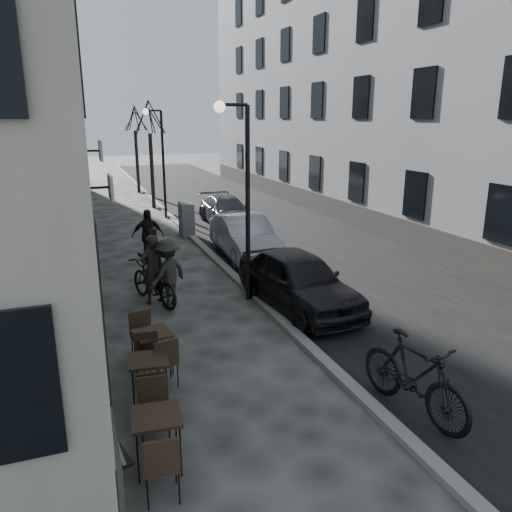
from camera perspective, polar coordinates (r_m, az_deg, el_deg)
ground at (r=8.60m, az=13.24°, el=-18.14°), size 120.00×120.00×0.00m
road at (r=23.75m, az=-0.16°, el=4.16°), size 7.30×60.00×0.00m
kerb at (r=22.77m, az=-8.84°, el=3.62°), size 0.25×60.00×0.12m
building_left at (r=22.67m, az=-26.88°, el=22.38°), size 4.00×35.00×16.00m
building_right at (r=26.41m, az=11.96°, el=22.44°), size 4.00×35.00×16.00m
streetlamp_near at (r=12.61m, az=-1.70°, el=8.51°), size 0.90×0.28×5.09m
streetlamp_far at (r=24.24m, az=-11.01°, el=11.65°), size 0.90×0.28×5.09m
tree_near at (r=27.16m, az=-12.12°, el=15.17°), size 2.40×2.40×5.70m
tree_far at (r=33.11m, az=-13.73°, el=15.09°), size 2.40×2.40×5.70m
bistro_set_a at (r=7.40m, az=-11.20°, el=-19.47°), size 0.72×1.67×0.97m
bistro_set_b at (r=8.89m, az=-12.11°, el=-13.19°), size 0.71×1.63×0.95m
bistro_set_c at (r=9.81m, az=-11.69°, el=-10.24°), size 0.76×1.67×0.96m
sign_board at (r=7.73m, az=-16.68°, el=-18.43°), size 0.56×0.74×1.17m
utility_cabinet at (r=20.56m, az=-7.95°, el=4.15°), size 0.53×0.93×1.37m
bicycle at (r=13.29m, az=-11.66°, el=-2.95°), size 1.45×2.27×1.13m
cyclist_rider at (r=13.18m, az=-11.74°, el=-1.47°), size 0.78×0.65×1.84m
pedestrian_near at (r=14.80m, az=-11.88°, el=0.02°), size 0.82×0.64×1.65m
pedestrian_mid at (r=12.93m, az=-10.05°, el=-1.91°), size 1.30×1.19×1.76m
pedestrian_far at (r=17.05m, az=-12.27°, el=2.29°), size 1.08×0.53×1.79m
car_near at (r=12.67m, az=4.86°, el=-2.76°), size 2.17×4.48×1.47m
car_mid at (r=17.17m, az=-1.29°, el=2.15°), size 1.68×4.43×1.44m
car_far at (r=22.71m, az=-3.44°, el=5.20°), size 1.77×4.32×1.25m
moped at (r=8.68m, az=17.61°, el=-12.94°), size 1.01×2.33×1.35m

